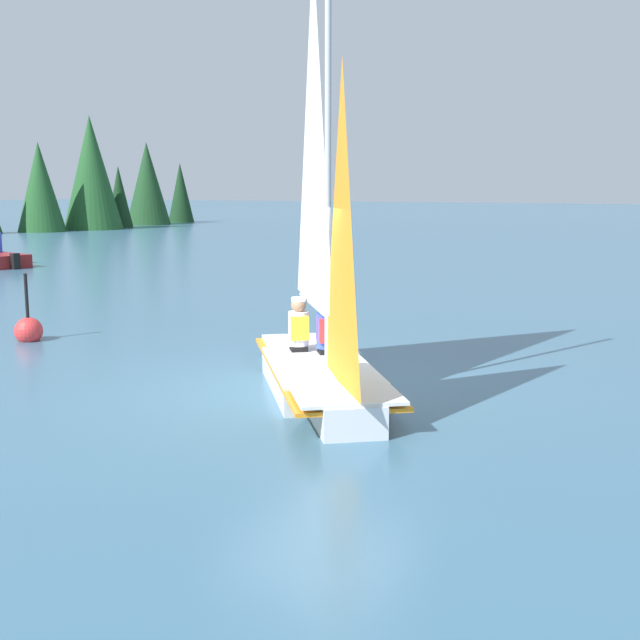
# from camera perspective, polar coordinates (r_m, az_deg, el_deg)

# --- Properties ---
(ground_plane) EXTENTS (260.00, 260.00, 0.00)m
(ground_plane) POSITION_cam_1_polar(r_m,az_deg,el_deg) (11.00, 0.00, -5.03)
(ground_plane) COLOR #38607A
(sailboat_main) EXTENTS (4.37, 3.70, 6.06)m
(sailboat_main) POSITION_cam_1_polar(r_m,az_deg,el_deg) (10.80, -0.00, -0.05)
(sailboat_main) COLOR silver
(sailboat_main) RESTS_ON ground_plane
(sailor_helm) EXTENTS (0.43, 0.42, 1.16)m
(sailor_helm) POSITION_cam_1_polar(r_m,az_deg,el_deg) (11.53, 0.49, -1.14)
(sailor_helm) COLOR black
(sailor_helm) RESTS_ON ground_plane
(sailor_crew) EXTENTS (0.43, 0.42, 1.16)m
(sailor_crew) POSITION_cam_1_polar(r_m,az_deg,el_deg) (11.72, -1.53, -0.96)
(sailor_crew) COLOR black
(sailor_crew) RESTS_ON ground_plane
(treeline_shore) EXTENTS (20.37, 5.36, 7.31)m
(treeline_shore) POSITION_cam_1_polar(r_m,az_deg,el_deg) (56.25, -15.57, 9.41)
(treeline_shore) COLOR #193D1E
(treeline_shore) RESTS_ON ground_plane
(buoy_marker) EXTENTS (0.50, 0.50, 1.30)m
(buoy_marker) POSITION_cam_1_polar(r_m,az_deg,el_deg) (15.40, -20.02, -0.69)
(buoy_marker) COLOR red
(buoy_marker) RESTS_ON ground_plane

